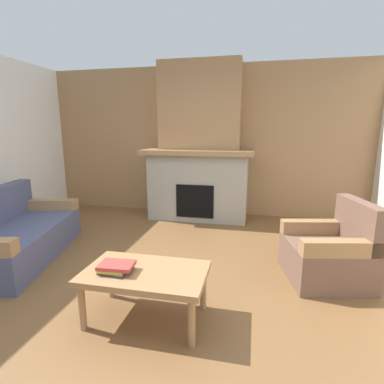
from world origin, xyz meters
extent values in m
plane|color=brown|center=(0.00, 0.00, 0.00)|extent=(9.00, 9.00, 0.00)
cube|color=#997047|center=(0.00, 3.00, 1.35)|extent=(6.00, 0.12, 2.70)
cube|color=gray|center=(0.00, 2.59, 0.57)|extent=(1.70, 0.70, 1.15)
cube|color=black|center=(0.00, 2.26, 0.38)|extent=(0.64, 0.08, 0.56)
cube|color=#997047|center=(0.00, 2.54, 1.19)|extent=(1.90, 0.82, 0.08)
cube|color=#997047|center=(0.00, 2.69, 1.97)|extent=(1.40, 0.50, 1.47)
cube|color=#474C6B|center=(-1.81, 0.39, 0.20)|extent=(1.25, 1.95, 0.40)
cube|color=#997047|center=(-2.01, 1.19, 0.48)|extent=(0.85, 0.36, 0.15)
cube|color=brown|center=(1.73, 0.63, 0.20)|extent=(0.90, 0.90, 0.40)
cube|color=brown|center=(2.04, 0.69, 0.62)|extent=(0.29, 0.77, 0.45)
cube|color=#997047|center=(1.67, 0.93, 0.48)|extent=(0.77, 0.29, 0.15)
cube|color=#997047|center=(1.79, 0.32, 0.48)|extent=(0.77, 0.29, 0.15)
cube|color=#997047|center=(0.13, -0.40, 0.41)|extent=(1.00, 0.60, 0.05)
cylinder|color=#997047|center=(-0.31, -0.64, 0.19)|extent=(0.06, 0.06, 0.38)
cylinder|color=#997047|center=(0.57, -0.64, 0.19)|extent=(0.06, 0.06, 0.38)
cylinder|color=#997047|center=(-0.31, -0.16, 0.19)|extent=(0.06, 0.06, 0.38)
cylinder|color=#997047|center=(0.57, -0.16, 0.19)|extent=(0.06, 0.06, 0.38)
cube|color=#2D2D33|center=(-0.10, -0.47, 0.44)|extent=(0.25, 0.22, 0.02)
cube|color=gold|center=(-0.11, -0.46, 0.46)|extent=(0.22, 0.20, 0.02)
cube|color=#B23833|center=(-0.09, -0.47, 0.49)|extent=(0.29, 0.21, 0.03)
camera|label=1|loc=(0.97, -2.47, 1.54)|focal=27.40mm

